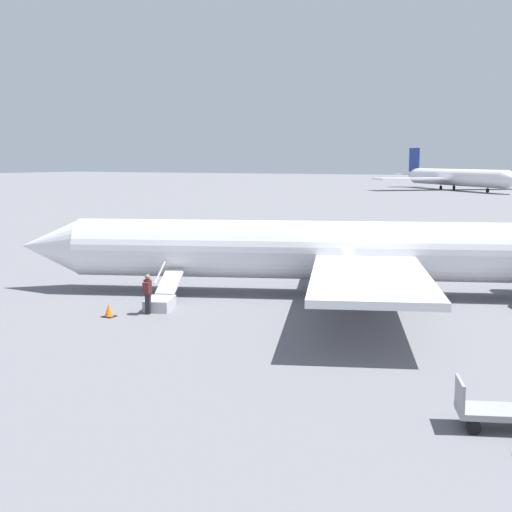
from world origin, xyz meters
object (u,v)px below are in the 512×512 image
object	(u,v)px
airplane_main	(359,250)
boarding_stairs	(162,299)
airplane_far_center	(454,177)
passenger	(148,291)
luggage_cart	(498,411)

from	to	relation	value
airplane_main	boarding_stairs	xyz separation A→B (m)	(6.73, 7.07, -1.87)
airplane_main	airplane_far_center	world-z (taller)	airplane_far_center
airplane_main	airplane_far_center	distance (m)	134.17
boarding_stairs	passenger	world-z (taller)	boarding_stairs
airplane_main	boarding_stairs	distance (m)	9.94
airplane_far_center	boarding_stairs	xyz separation A→B (m)	(-20.63, 138.42, -2.54)
passenger	luggage_cart	xyz separation A→B (m)	(-15.84, 6.48, -0.54)
boarding_stairs	passenger	bearing A→B (deg)	170.19
luggage_cart	passenger	bearing A→B (deg)	-44.72
airplane_far_center	luggage_cart	bearing A→B (deg)	-29.10
luggage_cart	airplane_main	bearing A→B (deg)	-80.29
airplane_main	boarding_stairs	world-z (taller)	airplane_main
airplane_far_center	boarding_stairs	world-z (taller)	airplane_far_center
airplane_far_center	boarding_stairs	bearing A→B (deg)	-34.74
airplane_main	airplane_far_center	size ratio (longest dim) A/B	0.82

